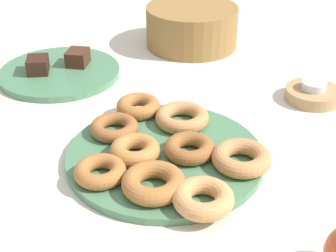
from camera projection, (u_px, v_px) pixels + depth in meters
The scene contains 17 objects.
ground_plane at pixel (165, 159), 0.77m from camera, with size 2.40×2.40×0.00m, color beige.
donut_plate at pixel (165, 156), 0.77m from camera, with size 0.31×0.31×0.01m, color #4C7F56.
donut_0 at pixel (241, 158), 0.73m from camera, with size 0.09×0.09×0.03m, color #C6844C.
donut_1 at pixel (114, 127), 0.81m from camera, with size 0.08×0.08×0.02m, color #995B2D.
donut_2 at pixel (135, 150), 0.75m from camera, with size 0.08×0.08×0.03m, color #BC7A3D.
donut_3 at pixel (153, 183), 0.68m from camera, with size 0.09×0.09×0.03m, color #AD6B33.
donut_4 at pixel (182, 118), 0.83m from camera, with size 0.09×0.09×0.02m, color #C6844C.
donut_5 at pixel (189, 150), 0.75m from camera, with size 0.08×0.08×0.02m, color #995B2D.
donut_6 at pixel (100, 171), 0.70m from camera, with size 0.08×0.08×0.02m, color #AD6B33.
donut_7 at pixel (203, 198), 0.65m from camera, with size 0.08×0.08×0.03m, color tan.
donut_8 at pixel (138, 106), 0.87m from camera, with size 0.08×0.08×0.02m, color #AD6B33.
cake_plate at pixel (60, 72), 1.03m from camera, with size 0.25×0.25×0.01m, color #4C7F56.
brownie_near at pixel (38, 65), 1.01m from camera, with size 0.04×0.05×0.03m, color #381E14.
brownie_far at pixel (78, 57), 1.04m from camera, with size 0.04×0.05×0.03m, color #472819.
candle_holder at pixel (312, 94), 0.93m from camera, with size 0.10×0.10×0.02m, color tan.
tealight at pixel (314, 86), 0.92m from camera, with size 0.05×0.05×0.01m, color silver.
basket at pixel (192, 26), 1.15m from camera, with size 0.21×0.21×0.09m, color olive.
Camera 1 is at (0.11, -0.62, 0.44)m, focal length 52.41 mm.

